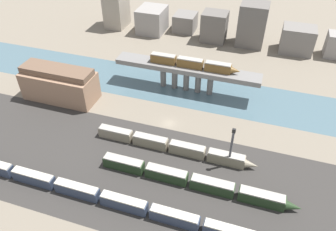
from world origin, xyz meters
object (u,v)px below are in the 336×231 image
Objects in this scene: train_yard_far at (173,146)px; signal_tower at (231,147)px; train_yard_near at (154,212)px; train_on_bridge at (193,63)px; train_yard_mid at (194,181)px; warehouse_building at (60,84)px.

signal_tower is (17.78, -0.67, 5.54)m from train_yard_far.
signal_tower is (15.26, 23.66, 5.51)m from train_yard_near.
train_on_bridge is 36.20m from train_yard_far.
train_yard_mid is 15.21m from train_yard_far.
train_yard_near is at bearing -120.05° from train_yard_mid.
train_on_bridge is 0.66× the size of train_yard_far.
warehouse_building reaches higher than train_yard_mid.
train_yard_mid is 64.54m from warehouse_building.
train_yard_far is at bearing 95.93° from train_yard_near.
warehouse_building reaches higher than train_yard_far.
train_yard_far is 51.25m from warehouse_building.
warehouse_building is (-48.94, 14.57, 4.35)m from train_yard_far.
train_on_bridge is at bearing 23.47° from warehouse_building.
train_yard_far is at bearing 177.84° from signal_tower.
train_yard_near is 2.22× the size of train_yard_far.
warehouse_building is at bearing -156.53° from train_on_bridge.
signal_tower is (20.64, -35.24, -4.81)m from train_on_bridge.
train_on_bridge is 60.04m from train_yard_near.
train_yard_far is (-2.52, 24.33, -0.03)m from train_yard_near.
warehouse_building is (-58.88, 26.07, 4.34)m from train_yard_mid.
train_yard_mid is at bearing -49.18° from train_yard_far.
train_yard_far is 1.88× the size of warehouse_building.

